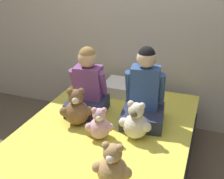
{
  "coord_description": "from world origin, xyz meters",
  "views": [
    {
      "loc": [
        0.7,
        -1.7,
        1.66
      ],
      "look_at": [
        0.0,
        0.21,
        0.72
      ],
      "focal_mm": 45.0,
      "sensor_mm": 36.0,
      "label": 1
    }
  ],
  "objects": [
    {
      "name": "teddy_bear_held_by_right_child",
      "position": [
        0.25,
        0.03,
        0.57
      ],
      "size": [
        0.25,
        0.19,
        0.3
      ],
      "rotation": [
        0.0,
        0.0,
        -0.03
      ],
      "color": "silver",
      "rests_on": "bed"
    },
    {
      "name": "pillow_at_headboard",
      "position": [
        0.0,
        0.75,
        0.5
      ],
      "size": [
        0.53,
        0.32,
        0.11
      ],
      "color": "white",
      "rests_on": "bed"
    },
    {
      "name": "teddy_bear_held_by_left_child",
      "position": [
        -0.25,
        0.06,
        0.58
      ],
      "size": [
        0.25,
        0.2,
        0.32
      ],
      "rotation": [
        0.0,
        0.0,
        0.38
      ],
      "color": "brown",
      "rests_on": "bed"
    },
    {
      "name": "teddy_bear_between_children",
      "position": [
        0.0,
        -0.07,
        0.55
      ],
      "size": [
        0.2,
        0.16,
        0.25
      ],
      "rotation": [
        0.0,
        0.0,
        0.33
      ],
      "color": "#DBA3B2",
      "rests_on": "bed"
    },
    {
      "name": "child_on_right",
      "position": [
        0.25,
        0.29,
        0.68
      ],
      "size": [
        0.38,
        0.41,
        0.63
      ],
      "rotation": [
        0.0,
        0.0,
        0.14
      ],
      "color": "#282D47",
      "rests_on": "bed"
    },
    {
      "name": "wall_behind_bed",
      "position": [
        0.0,
        1.09,
        1.25
      ],
      "size": [
        8.0,
        0.06,
        2.5
      ],
      "color": "beige",
      "rests_on": "ground_plane"
    },
    {
      "name": "child_on_left",
      "position": [
        -0.25,
        0.29,
        0.68
      ],
      "size": [
        0.36,
        0.36,
        0.58
      ],
      "rotation": [
        0.0,
        0.0,
        0.12
      ],
      "color": "#282D47",
      "rests_on": "bed"
    },
    {
      "name": "teddy_bear_at_foot_of_bed",
      "position": [
        0.26,
        -0.48,
        0.56
      ],
      "size": [
        0.24,
        0.18,
        0.29
      ],
      "rotation": [
        0.0,
        0.0,
        0.06
      ],
      "color": "tan",
      "rests_on": "bed"
    },
    {
      "name": "ground_plane",
      "position": [
        0.0,
        0.0,
        0.0
      ],
      "size": [
        14.0,
        14.0,
        0.0
      ],
      "primitive_type": "plane",
      "color": "brown"
    },
    {
      "name": "bed",
      "position": [
        0.0,
        0.0,
        0.22
      ],
      "size": [
        1.32,
        1.88,
        0.44
      ],
      "color": "#2D2D33",
      "rests_on": "ground_plane"
    }
  ]
}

